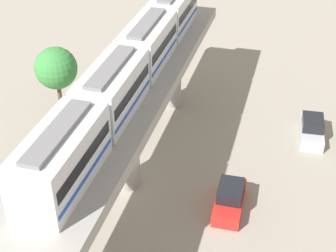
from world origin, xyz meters
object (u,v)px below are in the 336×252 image
(train, at_px, (131,65))
(parked_car_red, at_px, (230,199))
(parked_car_silver, at_px, (312,130))
(tree_near_viaduct, at_px, (56,68))

(train, bearing_deg, parked_car_red, -17.96)
(train, relative_size, parked_car_silver, 6.35)
(tree_near_viaduct, bearing_deg, train, -33.74)
(train, xyz_separation_m, parked_car_silver, (12.43, 7.57, -7.76))
(parked_car_silver, xyz_separation_m, parked_car_red, (-4.96, -9.99, 0.00))
(parked_car_silver, height_order, parked_car_red, same)
(parked_car_red, height_order, tree_near_viaduct, tree_near_viaduct)
(parked_car_silver, height_order, tree_near_viaduct, tree_near_viaduct)
(parked_car_red, relative_size, tree_near_viaduct, 0.71)
(parked_car_red, xyz_separation_m, tree_near_viaduct, (-16.41, 8.39, 3.40))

